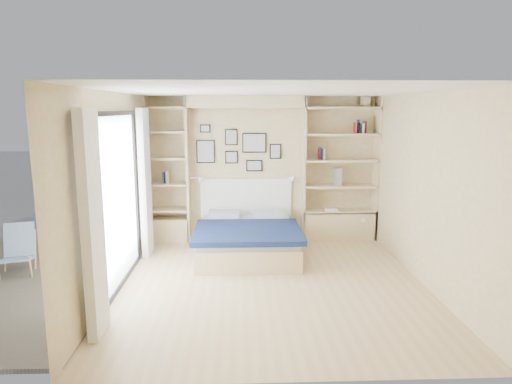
{
  "coord_description": "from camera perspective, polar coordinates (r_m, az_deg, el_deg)",
  "views": [
    {
      "loc": [
        -0.42,
        -5.75,
        2.29
      ],
      "look_at": [
        -0.17,
        0.9,
        1.07
      ],
      "focal_mm": 32.0,
      "sensor_mm": 36.0,
      "label": 1
    }
  ],
  "objects": [
    {
      "name": "reading_lamps",
      "position": [
        7.84,
        -1.26,
        1.67
      ],
      "size": [
        1.92,
        0.12,
        0.15
      ],
      "color": "silver",
      "rests_on": "ground"
    },
    {
      "name": "room_shell",
      "position": [
        7.37,
        -1.86,
        0.92
      ],
      "size": [
        4.5,
        4.5,
        4.5
      ],
      "color": "#CDB781",
      "rests_on": "ground"
    },
    {
      "name": "deck_chair",
      "position": [
        7.25,
        -27.62,
        -6.49
      ],
      "size": [
        0.59,
        0.78,
        0.7
      ],
      "rotation": [
        0.0,
        0.0,
        0.28
      ],
      "color": "tan",
      "rests_on": "ground"
    },
    {
      "name": "shelf_decor",
      "position": [
        8.01,
        9.65,
        6.14
      ],
      "size": [
        3.57,
        0.23,
        2.03
      ],
      "color": "maroon",
      "rests_on": "ground"
    },
    {
      "name": "photo_gallery",
      "position": [
        8.0,
        -2.39,
        5.47
      ],
      "size": [
        1.48,
        0.02,
        0.82
      ],
      "color": "black",
      "rests_on": "ground"
    },
    {
      "name": "bed",
      "position": [
        7.29,
        -1.11,
        -5.73
      ],
      "size": [
        1.62,
        1.99,
        1.07
      ],
      "color": "#D2B486",
      "rests_on": "ground"
    },
    {
      "name": "ground",
      "position": [
        6.2,
        1.92,
        -11.27
      ],
      "size": [
        4.5,
        4.5,
        0.0
      ],
      "primitive_type": "plane",
      "color": "tan",
      "rests_on": "ground"
    }
  ]
}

